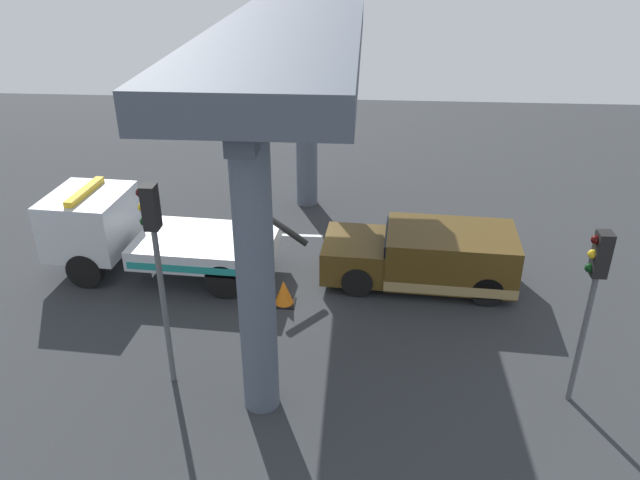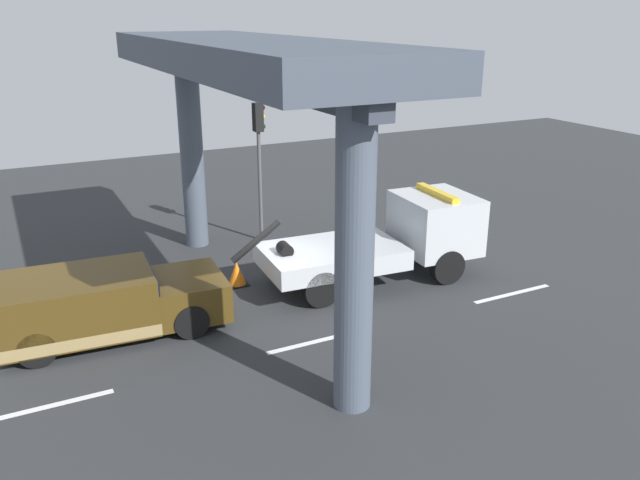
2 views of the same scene
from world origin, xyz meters
The scene contains 10 objects.
ground_plane centered at (0.00, 0.00, -0.05)m, with size 60.00×40.00×0.10m, color #2D3033.
lane_stripe_west centered at (-6.00, -2.61, 0.00)m, with size 2.60×0.16×0.01m, color silver.
lane_stripe_mid centered at (0.00, -2.61, 0.00)m, with size 2.60×0.16×0.01m, color silver.
lane_stripe_east centered at (6.00, -2.61, 0.00)m, with size 2.60×0.16×0.01m, color silver.
tow_truck_white centered at (3.71, -0.05, 1.20)m, with size 7.32×2.77×2.46m.
towed_van_green centered at (-4.38, 0.00, 0.78)m, with size 5.33×2.51×1.58m.
overpass_structure centered at (-0.56, 0.00, 5.83)m, with size 3.60×12.46×6.75m.
traffic_light_near centered at (-6.98, 4.64, 2.86)m, with size 0.39×0.32×3.91m.
traffic_light_far centered at (1.52, 4.64, 3.34)m, with size 0.39×0.32×4.60m.
traffic_cone_orange centered at (-0.55, 1.41, 0.33)m, with size 0.58×0.58×0.69m.
Camera 1 is at (-2.50, 15.20, 8.98)m, focal length 34.96 mm.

